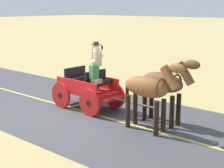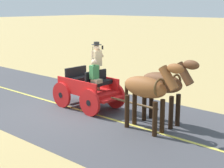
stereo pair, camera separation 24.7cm
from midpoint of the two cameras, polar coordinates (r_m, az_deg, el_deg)
name	(u,v)px [view 1 (the left image)]	position (r m, az deg, el deg)	size (l,w,h in m)	color
ground_plane	(76,110)	(12.65, -6.59, -4.31)	(200.00, 200.00, 0.00)	tan
road_surface	(76,109)	(12.65, -6.59, -4.30)	(6.06, 160.00, 0.01)	#424247
road_centre_stripe	(76,109)	(12.64, -6.60, -4.27)	(0.12, 160.00, 0.00)	#DBCC4C
horse_drawn_carriage	(89,87)	(12.56, -4.45, -0.52)	(1.48, 4.51, 2.50)	red
horse_near_side	(165,84)	(10.86, 8.27, -0.02)	(0.68, 2.14, 2.21)	brown
horse_off_side	(149,89)	(10.17, 5.56, -0.84)	(0.63, 2.13, 2.21)	brown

